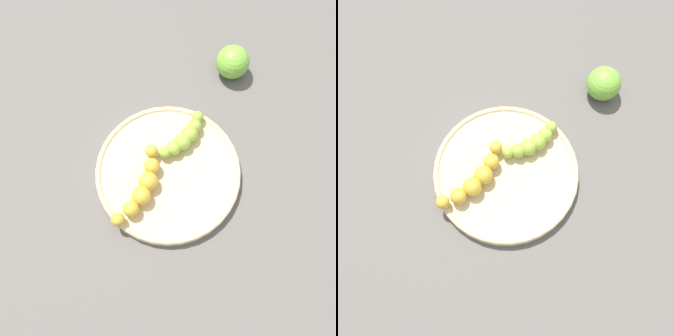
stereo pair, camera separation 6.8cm
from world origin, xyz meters
The scene contains 5 objects.
ground_plane centered at (0.00, 0.00, 0.00)m, with size 2.40×2.40×0.00m, color #56514C.
fruit_bowl centered at (0.00, 0.00, 0.01)m, with size 0.27×0.27×0.02m.
banana_green centered at (0.06, -0.04, 0.04)m, with size 0.08×0.10×0.03m.
banana_spotted centered at (-0.03, 0.05, 0.04)m, with size 0.14×0.10×0.04m.
apple_green centered at (0.20, -0.17, 0.03)m, with size 0.07×0.07×0.07m, color #72B238.
Camera 1 is at (-0.22, 0.04, 0.68)m, focal length 40.25 mm.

